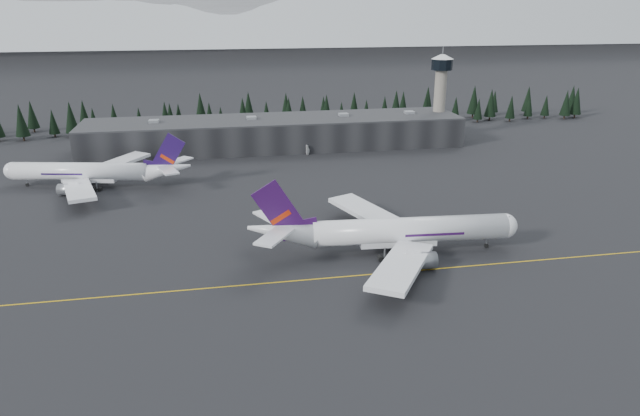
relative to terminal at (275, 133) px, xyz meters
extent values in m
plane|color=black|center=(0.00, -125.00, -6.30)|extent=(1400.00, 1400.00, 0.00)
cube|color=gold|center=(0.00, -127.00, -6.29)|extent=(400.00, 0.40, 0.02)
cube|color=black|center=(0.00, 0.00, -0.30)|extent=(160.00, 30.00, 12.00)
cube|color=#333335|center=(0.00, 0.00, 6.00)|extent=(160.00, 30.00, 0.60)
cylinder|color=gray|center=(75.00, 3.00, 9.70)|extent=(5.20, 5.20, 32.00)
cylinder|color=black|center=(75.00, 3.00, 26.95)|extent=(9.20, 9.20, 4.50)
cone|color=silver|center=(75.00, 3.00, 30.40)|extent=(10.00, 10.00, 2.00)
cube|color=black|center=(0.00, 37.00, 1.20)|extent=(360.00, 20.00, 15.00)
cylinder|color=white|center=(20.75, -116.20, -0.48)|extent=(49.01, 9.78, 6.35)
sphere|color=white|center=(45.03, -117.92, -0.48)|extent=(6.35, 6.35, 6.35)
cone|color=white|center=(-10.92, -113.96, 0.47)|extent=(18.18, 7.59, 9.19)
cube|color=white|center=(15.57, -99.39, -2.17)|extent=(19.77, 30.54, 2.71)
cylinder|color=gray|center=(21.49, -105.65, -3.97)|extent=(7.15, 4.50, 4.02)
cube|color=white|center=(13.25, -132.12, -2.17)|extent=(22.91, 29.63, 2.71)
cylinder|color=gray|center=(20.00, -126.76, -3.97)|extent=(7.15, 4.50, 4.02)
cube|color=#310F46|center=(-11.45, -113.92, 5.87)|extent=(13.41, 1.48, 15.76)
cube|color=red|center=(-11.24, -113.94, 4.28)|extent=(5.19, 0.96, 3.88)
cube|color=white|center=(-12.59, -107.48, 1.95)|extent=(9.38, 12.55, 0.53)
cube|color=white|center=(-13.48, -120.14, 1.95)|extent=(10.46, 12.31, 0.53)
cylinder|color=black|center=(40.80, -117.62, -4.71)|extent=(0.53, 0.53, 3.17)
cylinder|color=black|center=(13.69, -110.93, -4.71)|extent=(0.53, 0.53, 3.17)
cylinder|color=black|center=(13.02, -120.43, -4.71)|extent=(0.53, 0.53, 3.17)
cylinder|color=white|center=(-71.07, -44.46, -0.84)|extent=(45.94, 15.26, 5.96)
sphere|color=white|center=(-93.43, -39.75, -0.84)|extent=(5.96, 5.96, 5.96)
cone|color=white|center=(-41.91, -50.61, 0.06)|extent=(17.56, 9.27, 8.63)
cube|color=white|center=(-68.41, -60.76, -2.43)|extent=(15.35, 28.95, 2.55)
cylinder|color=gray|center=(-73.12, -54.18, -4.11)|extent=(7.10, 5.03, 3.77)
cube|color=white|center=(-62.06, -30.63, -2.43)|extent=(23.95, 26.45, 2.55)
cylinder|color=gray|center=(-69.02, -34.74, -4.11)|extent=(7.10, 5.03, 3.77)
cube|color=#24104C|center=(-41.42, -50.71, 5.12)|extent=(12.41, 3.08, 14.79)
cube|color=red|center=(-41.62, -50.67, 3.63)|extent=(4.85, 1.54, 3.64)
cube|color=white|center=(-41.20, -56.85, 1.45)|extent=(7.64, 11.78, 0.50)
cube|color=white|center=(-38.74, -45.19, 1.45)|extent=(10.63, 11.12, 0.50)
cylinder|color=black|center=(-89.54, -40.57, -4.81)|extent=(0.50, 0.50, 2.98)
cylinder|color=black|center=(-65.19, -50.27, -4.81)|extent=(0.50, 0.50, 2.98)
cylinder|color=black|center=(-63.34, -41.52, -4.81)|extent=(0.50, 0.50, 2.98)
imported|color=silver|center=(-45.53, -19.06, -5.55)|extent=(2.56, 5.43, 1.50)
imported|color=silver|center=(11.55, -15.45, -5.58)|extent=(4.45, 2.46, 1.43)
camera|label=1|loc=(-25.32, -240.98, 52.41)|focal=32.00mm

